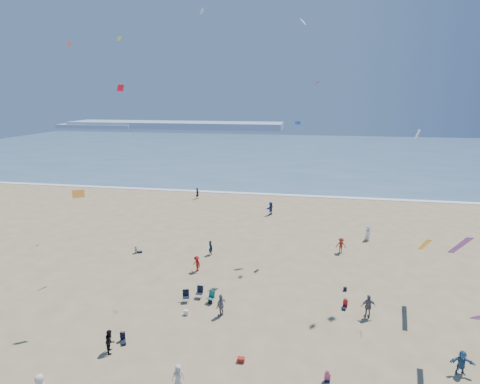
# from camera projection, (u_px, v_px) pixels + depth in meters

# --- Properties ---
(ocean) EXTENTS (220.00, 100.00, 0.06)m
(ocean) POSITION_uv_depth(u_px,v_px,m) (283.00, 152.00, 111.44)
(ocean) COLOR #476B84
(ocean) RESTS_ON ground
(surf_line) EXTENTS (220.00, 1.20, 0.08)m
(surf_line) POSITION_uv_depth(u_px,v_px,m) (265.00, 194.00, 63.74)
(surf_line) COLOR white
(surf_line) RESTS_ON ground
(headland_far) EXTENTS (110.00, 20.00, 3.20)m
(headland_far) POSITION_uv_depth(u_px,v_px,m) (175.00, 125.00, 192.50)
(headland_far) COLOR #7A8EA8
(headland_far) RESTS_ON ground
(headland_near) EXTENTS (40.00, 14.00, 2.00)m
(headland_near) POSITION_uv_depth(u_px,v_px,m) (98.00, 126.00, 194.48)
(headland_near) COLOR #7A8EA8
(headland_near) RESTS_ON ground
(standing_flyers) EXTENTS (27.81, 43.20, 1.87)m
(standing_flyers) POSITION_uv_depth(u_px,v_px,m) (266.00, 270.00, 34.32)
(standing_flyers) COLOR maroon
(standing_flyers) RESTS_ON ground
(seated_group) EXTENTS (21.91, 19.14, 0.84)m
(seated_group) POSITION_uv_depth(u_px,v_px,m) (235.00, 320.00, 27.34)
(seated_group) COLOR silver
(seated_group) RESTS_ON ground
(chair_cluster) EXTENTS (2.76, 1.49, 1.00)m
(chair_cluster) POSITION_uv_depth(u_px,v_px,m) (199.00, 295.00, 30.56)
(chair_cluster) COLOR black
(chair_cluster) RESTS_ON ground
(white_tote) EXTENTS (0.35, 0.20, 0.40)m
(white_tote) POSITION_uv_depth(u_px,v_px,m) (186.00, 312.00, 28.70)
(white_tote) COLOR white
(white_tote) RESTS_ON ground
(black_backpack) EXTENTS (0.30, 0.22, 0.38)m
(black_backpack) POSITION_uv_depth(u_px,v_px,m) (210.00, 301.00, 30.31)
(black_backpack) COLOR black
(black_backpack) RESTS_ON ground
(cooler) EXTENTS (0.45, 0.30, 0.30)m
(cooler) POSITION_uv_depth(u_px,v_px,m) (241.00, 360.00, 23.64)
(cooler) COLOR maroon
(cooler) RESTS_ON ground
(navy_bag) EXTENTS (0.28, 0.18, 0.34)m
(navy_bag) POSITION_uv_depth(u_px,v_px,m) (345.00, 289.00, 32.24)
(navy_bag) COLOR black
(navy_bag) RESTS_ON ground
(kites_aloft) EXTENTS (40.90, 45.99, 29.29)m
(kites_aloft) POSITION_uv_depth(u_px,v_px,m) (349.00, 122.00, 27.30)
(kites_aloft) COLOR white
(kites_aloft) RESTS_ON ground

